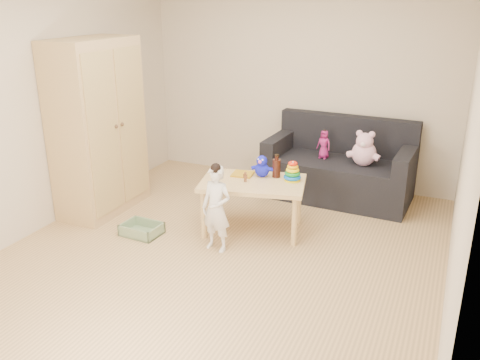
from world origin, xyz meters
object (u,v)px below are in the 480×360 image
at_px(wardrobe, 98,128).
at_px(play_table, 253,206).
at_px(sofa, 338,179).
at_px(toddler, 216,210).

xyz_separation_m(wardrobe, play_table, (1.80, 0.13, -0.68)).
relative_size(sofa, play_table, 1.63).
distance_m(play_table, toddler, 0.57).
bearing_deg(wardrobe, toddler, -13.73).
distance_m(sofa, play_table, 1.41).
bearing_deg(sofa, wardrobe, -146.82).
xyz_separation_m(sofa, toddler, (-0.75, -1.80, 0.18)).
height_order(sofa, toddler, toddler).
distance_m(wardrobe, sofa, 2.86).
relative_size(wardrobe, play_table, 1.83).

